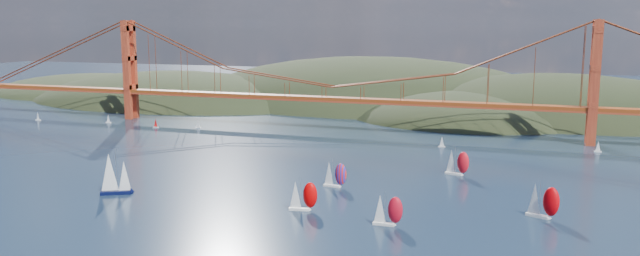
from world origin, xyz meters
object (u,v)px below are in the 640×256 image
object	(u,v)px
racer_1	(387,210)
racer_rwb	(335,174)
racer_0	(302,195)
racer_2	(542,201)
sloop_navy	(114,174)
racer_3	(457,162)

from	to	relation	value
racer_1	racer_rwb	world-z (taller)	racer_rwb
racer_0	racer_2	size ratio (longest dim) A/B	0.91
racer_1	racer_2	bearing A→B (deg)	26.40
racer_1	racer_rwb	distance (m)	41.80
racer_0	racer_2	xyz separation A→B (m)	(65.13, 15.04, 0.43)
sloop_navy	racer_2	xyz separation A→B (m)	(127.39, 17.92, -1.50)
sloop_navy	racer_1	size ratio (longest dim) A/B	1.59
sloop_navy	racer_2	world-z (taller)	sloop_navy
sloop_navy	racer_2	distance (m)	128.65
racer_rwb	racer_1	bearing A→B (deg)	-46.31
racer_2	racer_1	bearing A→B (deg)	-128.91
sloop_navy	racer_1	world-z (taller)	sloop_navy
sloop_navy	racer_3	size ratio (longest dim) A/B	1.48
racer_1	sloop_navy	bearing A→B (deg)	177.08
racer_1	racer_2	distance (m)	44.10
sloop_navy	racer_rwb	bearing A→B (deg)	-2.59
racer_3	racer_rwb	bearing A→B (deg)	-125.28
racer_0	racer_2	distance (m)	66.85
racer_0	racer_3	size ratio (longest dim) A/B	0.97
racer_0	racer_rwb	distance (m)	27.89
racer_0	racer_rwb	xyz separation A→B (m)	(0.83, 27.88, -0.12)
racer_1	racer_3	size ratio (longest dim) A/B	0.93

